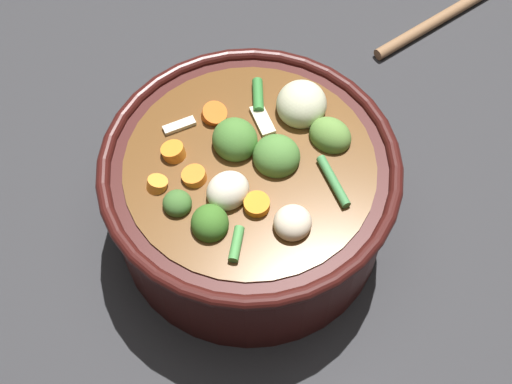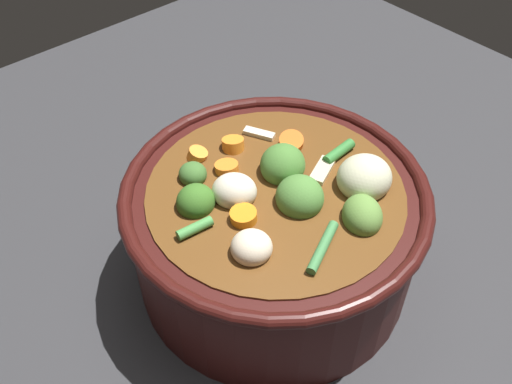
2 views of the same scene
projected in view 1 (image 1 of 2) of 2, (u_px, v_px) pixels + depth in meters
The scene contains 2 objects.
ground_plane at pixel (251, 225), 0.77m from camera, with size 1.10×1.10×0.00m, color #2D2D30.
cooking_pot at pixel (251, 193), 0.71m from camera, with size 0.28×0.28×0.14m.
Camera 1 is at (-0.02, 0.36, 0.68)m, focal length 51.03 mm.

